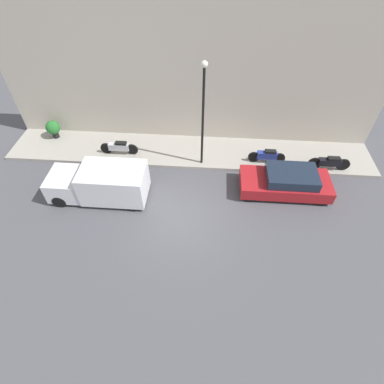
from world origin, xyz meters
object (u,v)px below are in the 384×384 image
motorcycle_blue (267,156)px  motorcycle_black (330,163)px  delivery_van (100,183)px  scooter_silver (119,147)px  streetlamp (203,108)px  potted_plant (53,128)px  parked_car (286,182)px

motorcycle_blue → motorcycle_black: (-0.35, -3.11, 0.02)m
delivery_van → motorcycle_black: bearing=-76.9°
scooter_silver → streetlamp: 5.31m
streetlamp → motorcycle_blue: bearing=-85.0°
motorcycle_black → streetlamp: bearing=89.6°
streetlamp → potted_plant: streetlamp is taller
parked_car → scooter_silver: bearing=76.4°
motorcycle_black → scooter_silver: motorcycle_black is taller
streetlamp → potted_plant: 9.11m
motorcycle_black → potted_plant: 15.19m
delivery_van → potted_plant: (4.26, 3.98, -0.09)m
parked_car → potted_plant: bearing=75.5°
motorcycle_blue → streetlamp: 4.44m
parked_car → delivery_van: size_ratio=0.94×
potted_plant → scooter_silver: bearing=-106.4°
streetlamp → potted_plant: size_ratio=5.12×
parked_car → motorcycle_black: 2.89m
delivery_van → potted_plant: size_ratio=4.31×
streetlamp → potted_plant: (1.63, 8.57, -2.62)m
delivery_van → streetlamp: bearing=-60.1°
delivery_van → streetlamp: (2.64, -4.59, 2.53)m
parked_car → motorcycle_blue: 2.08m
parked_car → motorcycle_blue: parked_car is taller
parked_car → motorcycle_black: parked_car is taller
parked_car → scooter_silver: size_ratio=2.07×
parked_car → motorcycle_blue: (1.96, 0.71, -0.04)m
motorcycle_blue → potted_plant: 12.06m
delivery_van → potted_plant: bearing=43.0°
streetlamp → parked_car: bearing=-111.9°
scooter_silver → streetlamp: bearing=-95.4°
motorcycle_black → streetlamp: 7.10m
motorcycle_black → streetlamp: size_ratio=0.39×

